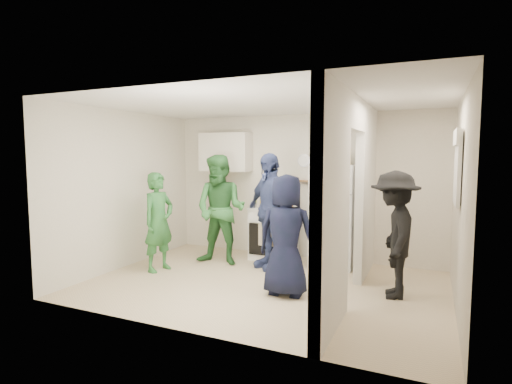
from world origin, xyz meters
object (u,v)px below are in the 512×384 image
(wicker_basket, at_px, (330,160))
(person_denim, at_px, (269,211))
(person_nook, at_px, (394,234))
(person_navy, at_px, (286,235))
(fridge, at_px, (334,216))
(yellow_cup_stack_top, at_px, (348,157))
(person_green_left, at_px, (159,222))
(person_green_center, at_px, (221,210))
(stove, at_px, (274,233))
(blue_bowl, at_px, (330,152))

(wicker_basket, bearing_deg, person_denim, -143.84)
(person_denim, bearing_deg, person_nook, 16.68)
(person_navy, bearing_deg, person_nook, -160.57)
(fridge, height_order, yellow_cup_stack_top, yellow_cup_stack_top)
(person_green_left, distance_m, person_denim, 1.73)
(person_green_left, bearing_deg, person_green_center, -33.93)
(stove, distance_m, yellow_cup_stack_top, 1.83)
(wicker_basket, bearing_deg, person_nook, -45.82)
(fridge, relative_size, person_green_center, 0.91)
(fridge, distance_m, wicker_basket, 0.90)
(blue_bowl, distance_m, person_green_left, 2.93)
(blue_bowl, distance_m, person_navy, 1.97)
(stove, height_order, person_denim, person_denim)
(blue_bowl, bearing_deg, yellow_cup_stack_top, -25.11)
(yellow_cup_stack_top, bearing_deg, person_green_center, -164.31)
(wicker_basket, height_order, person_green_center, person_green_center)
(blue_bowl, distance_m, person_denim, 1.37)
(fridge, xyz_separation_m, person_green_left, (-2.42, -1.36, -0.05))
(person_green_left, height_order, person_nook, person_nook)
(blue_bowl, bearing_deg, person_green_left, -148.72)
(person_navy, height_order, person_nook, person_nook)
(blue_bowl, relative_size, person_green_center, 0.13)
(blue_bowl, height_order, person_denim, blue_bowl)
(person_green_center, height_order, person_denim, person_denim)
(wicker_basket, relative_size, blue_bowl, 1.46)
(wicker_basket, height_order, person_nook, wicker_basket)
(stove, xyz_separation_m, yellow_cup_stack_top, (1.27, -0.13, 1.32))
(fridge, xyz_separation_m, yellow_cup_stack_top, (0.22, -0.10, 0.95))
(fridge, bearing_deg, person_denim, -149.25)
(person_green_left, xyz_separation_m, person_navy, (2.18, -0.24, 0.01))
(blue_bowl, relative_size, person_nook, 0.15)
(yellow_cup_stack_top, distance_m, person_nook, 1.60)
(wicker_basket, relative_size, person_green_center, 0.19)
(person_green_center, height_order, person_navy, person_green_center)
(wicker_basket, height_order, yellow_cup_stack_top, yellow_cup_stack_top)
(stove, bearing_deg, fridge, -1.64)
(person_green_center, bearing_deg, stove, 41.05)
(stove, relative_size, person_navy, 0.58)
(yellow_cup_stack_top, relative_size, person_nook, 0.16)
(person_green_left, bearing_deg, stove, -34.22)
(fridge, xyz_separation_m, person_denim, (-0.91, -0.54, 0.09))
(stove, distance_m, person_navy, 1.85)
(person_green_left, distance_m, person_green_center, 1.01)
(stove, distance_m, blue_bowl, 1.69)
(yellow_cup_stack_top, relative_size, person_green_left, 0.16)
(wicker_basket, xyz_separation_m, person_green_left, (-2.32, -1.41, -0.95))
(yellow_cup_stack_top, bearing_deg, person_nook, -51.42)
(person_nook, bearing_deg, wicker_basket, -143.75)
(person_navy, relative_size, person_nook, 0.97)
(yellow_cup_stack_top, distance_m, person_denim, 1.48)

